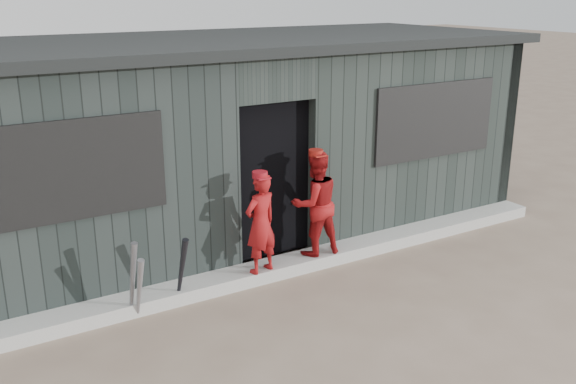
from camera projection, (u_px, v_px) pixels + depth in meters
ground at (385, 340)px, 6.17m from camera, size 80.00×80.00×0.00m
curb at (287, 265)px, 7.63m from camera, size 8.00×0.36×0.15m
bat_left at (139, 289)px, 6.39m from camera, size 0.08×0.30×0.73m
bat_mid at (132, 281)px, 6.41m from camera, size 0.13×0.24×0.87m
bat_right at (181, 271)px, 6.70m from camera, size 0.11×0.31×0.80m
player_red_left at (261, 224)px, 7.13m from camera, size 0.48×0.37×1.15m
player_red_right at (315, 203)px, 7.61m from camera, size 0.65×0.52×1.27m
player_grey_back at (293, 197)px, 8.24m from camera, size 0.67×0.46×1.32m
dugout at (223, 139)px, 8.63m from camera, size 8.30×3.30×2.62m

